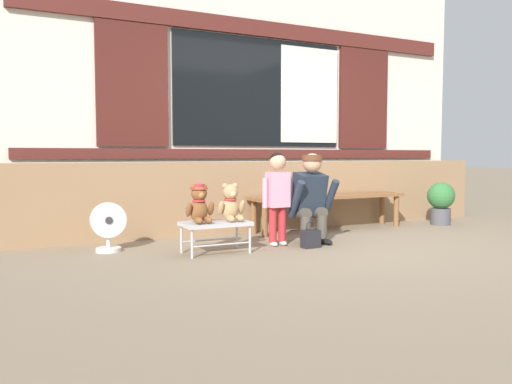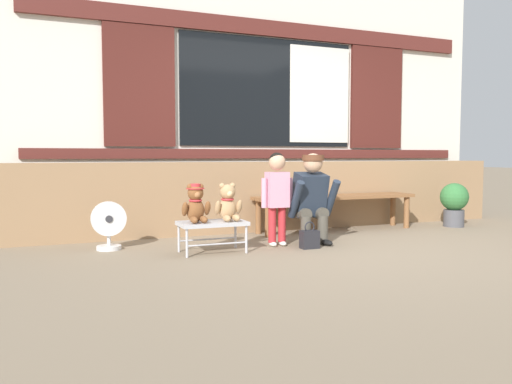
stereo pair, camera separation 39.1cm
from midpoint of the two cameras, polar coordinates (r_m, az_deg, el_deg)
The scene contains 12 objects.
ground_plane at distance 5.33m, azimuth 7.47°, elevation -6.02°, with size 60.00×60.00×0.00m, color #84725B.
brick_low_wall at distance 6.49m, azimuth 0.43°, elevation -0.39°, with size 6.41×0.25×0.85m, color #997551.
shop_facade at distance 6.99m, azimuth -1.50°, elevation 10.68°, with size 6.54×0.26×3.45m.
wooden_bench_long at distance 6.46m, azimuth 6.30°, elevation -0.90°, with size 2.10×0.40×0.44m.
small_display_bench at distance 4.94m, azimuth -6.75°, elevation -3.68°, with size 0.64×0.36×0.30m.
teddy_bear_with_hat at distance 4.87m, azimuth -8.55°, elevation -1.37°, with size 0.28×0.27×0.36m.
teddy_bear_plain at distance 4.97m, azimuth -5.04°, elevation -1.32°, with size 0.28×0.26×0.36m.
child_standing at distance 5.28m, azimuth 0.28°, elevation 0.40°, with size 0.35×0.18×0.96m.
adult_crouching at distance 5.47m, azimuth 4.01°, elevation -0.65°, with size 0.50×0.49×0.95m.
handbag_on_ground at distance 5.23m, azimuth 3.91°, elevation -5.12°, with size 0.18×0.11×0.27m.
potted_plant at distance 7.28m, azimuth 18.28°, elevation -0.93°, with size 0.36×0.36×0.57m.
floor_fan at distance 5.23m, azimuth -18.05°, elevation -3.73°, with size 0.34×0.24×0.48m.
Camera 1 is at (-3.13, -4.26, 0.93)m, focal length 36.29 mm.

